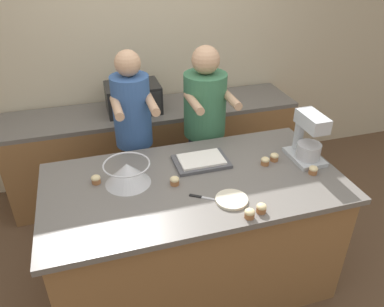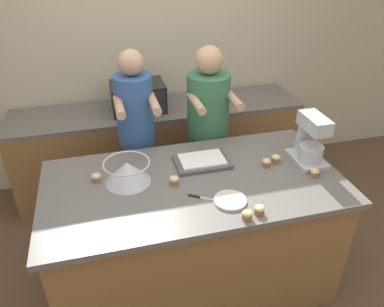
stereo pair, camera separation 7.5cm
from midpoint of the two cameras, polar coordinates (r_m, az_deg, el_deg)
ground_plane at (r=3.13m, az=0.98°, el=-18.43°), size 16.00×16.00×0.00m
back_wall at (r=3.82m, az=-5.87°, el=15.30°), size 10.00×0.06×2.70m
island_counter at (r=2.78m, az=1.06°, el=-12.08°), size 1.98×1.02×0.94m
back_counter at (r=3.85m, az=-4.29°, el=0.90°), size 2.80×0.60×0.89m
person_left at (r=3.07m, az=-7.58°, el=1.54°), size 0.31×0.49×1.64m
person_right at (r=3.19m, az=3.04°, el=2.53°), size 0.36×0.51×1.63m
stand_mixer at (r=2.75m, az=18.32°, el=1.69°), size 0.20×0.30×0.36m
mixing_bowl at (r=2.46m, az=-8.97°, el=-2.72°), size 0.31×0.31×0.15m
baking_tray at (r=2.66m, az=2.36°, el=-1.17°), size 0.38×0.26×0.04m
microwave_oven at (r=3.57m, az=-7.63°, el=8.54°), size 0.49×0.36×0.26m
small_plate at (r=2.32m, az=6.77°, el=-7.14°), size 0.20×0.20×0.02m
knife at (r=2.33m, az=2.56°, el=-6.78°), size 0.19×0.13×0.01m
cupcake_0 at (r=2.24m, az=11.20°, el=-8.40°), size 0.06×0.06×0.06m
cupcake_1 at (r=2.66m, az=18.96°, el=-2.75°), size 0.06×0.06×0.06m
cupcake_2 at (r=2.74m, az=13.44°, el=-0.76°), size 0.06×0.06×0.06m
cupcake_3 at (r=2.53m, az=-13.55°, el=-3.56°), size 0.06×0.06×0.06m
cupcake_4 at (r=2.44m, az=-1.85°, el=-4.11°), size 0.06×0.06×0.06m
cupcake_5 at (r=2.68m, az=12.05°, el=-1.34°), size 0.06×0.06×0.06m
cupcake_6 at (r=2.19m, az=9.41°, el=-9.21°), size 0.06×0.06×0.06m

